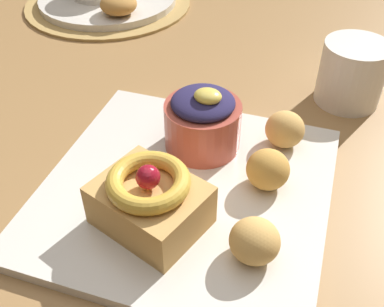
{
  "coord_description": "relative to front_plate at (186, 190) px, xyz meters",
  "views": [
    {
      "loc": [
        0.14,
        -0.48,
        1.08
      ],
      "look_at": [
        0.02,
        -0.14,
        0.77
      ],
      "focal_mm": 43.07,
      "sensor_mm": 36.0,
      "label": 1
    }
  ],
  "objects": [
    {
      "name": "front_plate",
      "position": [
        0.0,
        0.0,
        0.0
      ],
      "size": [
        0.29,
        0.29,
        0.01
      ],
      "primitive_type": "cube",
      "color": "silver",
      "rests_on": "dining_table"
    },
    {
      "name": "coffee_mug",
      "position": [
        0.15,
        0.23,
        0.03
      ],
      "size": [
        0.08,
        0.08,
        0.08
      ],
      "primitive_type": "cylinder",
      "color": "silver",
      "rests_on": "dining_table"
    },
    {
      "name": "fritter_front",
      "position": [
        0.08,
        0.1,
        0.03
      ],
      "size": [
        0.04,
        0.04,
        0.04
      ],
      "primitive_type": "ellipsoid",
      "color": "tan",
      "rests_on": "front_plate"
    },
    {
      "name": "cake_slice",
      "position": [
        -0.02,
        -0.06,
        0.04
      ],
      "size": [
        0.12,
        0.1,
        0.07
      ],
      "rotation": [
        0.0,
        0.0,
        -0.35
      ],
      "color": "tan",
      "rests_on": "front_plate"
    },
    {
      "name": "dining_table",
      "position": [
        -0.02,
        0.16,
        -0.1
      ],
      "size": [
        1.4,
        0.95,
        0.73
      ],
      "color": "olive",
      "rests_on": "ground_plane"
    },
    {
      "name": "fritter_back",
      "position": [
        0.08,
        0.03,
        0.03
      ],
      "size": [
        0.04,
        0.04,
        0.04
      ],
      "primitive_type": "ellipsoid",
      "color": "gold",
      "rests_on": "front_plate"
    },
    {
      "name": "back_pastry",
      "position": [
        -0.24,
        0.35,
        0.03
      ],
      "size": [
        0.06,
        0.06,
        0.03
      ],
      "primitive_type": "ellipsoid",
      "color": "#B77F3D",
      "rests_on": "back_plate"
    },
    {
      "name": "fritter_middle",
      "position": [
        0.08,
        -0.06,
        0.03
      ],
      "size": [
        0.04,
        0.04,
        0.04
      ],
      "primitive_type": "ellipsoid",
      "color": "tan",
      "rests_on": "front_plate"
    },
    {
      "name": "woven_placemat",
      "position": [
        -0.29,
        0.42,
        -0.0
      ],
      "size": [
        0.3,
        0.3,
        0.0
      ],
      "primitive_type": "cylinder",
      "color": "#AD894C",
      "rests_on": "dining_table"
    },
    {
      "name": "berry_ramekin",
      "position": [
        -0.0,
        0.07,
        0.04
      ],
      "size": [
        0.08,
        0.08,
        0.08
      ],
      "color": "#B24C3D",
      "rests_on": "front_plate"
    }
  ]
}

